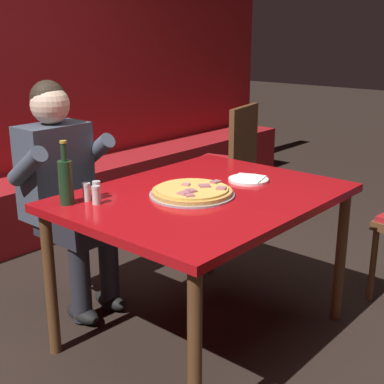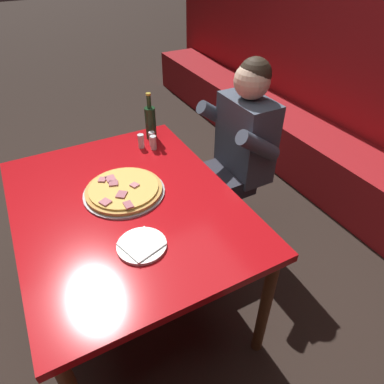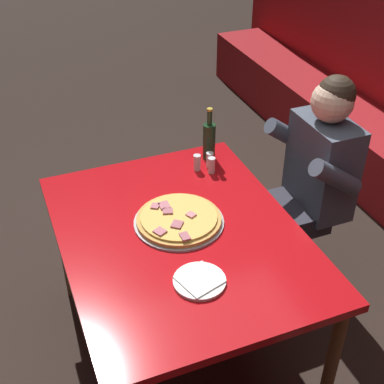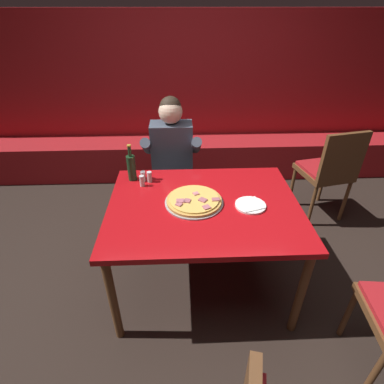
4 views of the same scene
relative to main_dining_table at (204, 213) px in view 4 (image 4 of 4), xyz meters
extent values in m
plane|color=black|center=(0.00, 0.00, -0.70)|extent=(24.00, 24.00, 0.00)
cube|color=#A3191E|center=(0.00, 2.18, 0.25)|extent=(6.80, 0.16, 1.90)
cube|color=#A3191E|center=(0.00, 1.86, -0.47)|extent=(6.46, 0.48, 0.46)
cylinder|color=brown|center=(-0.60, -0.45, -0.33)|extent=(0.06, 0.06, 0.73)
cylinder|color=brown|center=(0.60, -0.45, -0.33)|extent=(0.06, 0.06, 0.73)
cylinder|color=brown|center=(-0.60, 0.45, -0.33)|extent=(0.06, 0.06, 0.73)
cylinder|color=brown|center=(0.60, 0.45, -0.33)|extent=(0.06, 0.06, 0.73)
cube|color=#B20F14|center=(0.00, 0.00, 0.06)|extent=(1.32, 1.02, 0.04)
cylinder|color=#9E9EA3|center=(-0.07, 0.02, 0.08)|extent=(0.41, 0.41, 0.01)
cylinder|color=#C69347|center=(-0.07, 0.02, 0.10)|extent=(0.38, 0.38, 0.02)
cylinder|color=#E0B251|center=(-0.07, 0.02, 0.11)|extent=(0.34, 0.34, 0.01)
cube|color=#C6757A|center=(-0.05, 0.07, 0.12)|extent=(0.05, 0.05, 0.01)
cube|color=#A85B66|center=(-0.12, -0.02, 0.12)|extent=(0.05, 0.06, 0.01)
cube|color=#B76670|center=(0.01, -0.09, 0.12)|extent=(0.06, 0.06, 0.01)
cube|color=#B76670|center=(-0.16, -0.02, 0.12)|extent=(0.06, 0.05, 0.01)
cube|color=#A85B66|center=(-0.01, -0.01, 0.12)|extent=(0.07, 0.07, 0.01)
cube|color=#A85B66|center=(0.08, -0.01, 0.12)|extent=(0.05, 0.04, 0.01)
cube|color=#B76670|center=(-0.17, -0.06, 0.12)|extent=(0.05, 0.05, 0.01)
cylinder|color=white|center=(0.32, -0.04, 0.08)|extent=(0.21, 0.21, 0.01)
cube|color=white|center=(0.32, -0.04, 0.09)|extent=(0.19, 0.19, 0.01)
cylinder|color=#19381E|center=(-0.53, 0.37, 0.18)|extent=(0.07, 0.07, 0.20)
cylinder|color=#19381E|center=(-0.53, 0.37, 0.32)|extent=(0.03, 0.03, 0.08)
cylinder|color=#B29933|center=(-0.53, 0.37, 0.36)|extent=(0.03, 0.03, 0.01)
cylinder|color=silver|center=(-0.45, 0.33, 0.11)|extent=(0.04, 0.04, 0.07)
cylinder|color=#B23323|center=(-0.45, 0.33, 0.10)|extent=(0.03, 0.03, 0.04)
cylinder|color=silver|center=(-0.45, 0.33, 0.16)|extent=(0.04, 0.04, 0.01)
cylinder|color=silver|center=(-0.40, 0.32, 0.11)|extent=(0.04, 0.04, 0.07)
cylinder|color=#516B33|center=(-0.40, 0.32, 0.10)|extent=(0.03, 0.03, 0.04)
cylinder|color=silver|center=(-0.40, 0.32, 0.16)|extent=(0.04, 0.04, 0.01)
cylinder|color=silver|center=(-0.45, 0.26, 0.11)|extent=(0.04, 0.04, 0.07)
cylinder|color=#28231E|center=(-0.45, 0.26, 0.10)|extent=(0.03, 0.03, 0.04)
cylinder|color=silver|center=(-0.45, 0.26, 0.16)|extent=(0.04, 0.04, 0.01)
ellipsoid|color=black|center=(-0.33, 0.58, -0.65)|extent=(0.11, 0.24, 0.09)
ellipsoid|color=black|center=(-0.13, 0.58, -0.65)|extent=(0.11, 0.24, 0.09)
cylinder|color=#282833|center=(-0.33, 0.58, -0.47)|extent=(0.11, 0.11, 0.43)
cylinder|color=#282833|center=(-0.13, 0.58, -0.47)|extent=(0.11, 0.11, 0.43)
cube|color=#282833|center=(-0.23, 0.68, -0.19)|extent=(0.34, 0.40, 0.12)
cube|color=#424C5B|center=(-0.23, 0.88, 0.08)|extent=(0.38, 0.22, 0.52)
cylinder|color=#424C5B|center=(-0.45, 0.80, 0.16)|extent=(0.09, 0.30, 0.25)
cylinder|color=#424C5B|center=(-0.01, 0.80, 0.16)|extent=(0.09, 0.30, 0.25)
sphere|color=beige|center=(-0.23, 0.88, 0.45)|extent=(0.21, 0.21, 0.21)
sphere|color=#2D2319|center=(-0.23, 0.89, 0.48)|extent=(0.19, 0.19, 0.19)
cylinder|color=brown|center=(1.43, 1.13, -0.46)|extent=(0.04, 0.04, 0.47)
cylinder|color=brown|center=(1.06, 1.05, -0.46)|extent=(0.04, 0.04, 0.47)
cylinder|color=brown|center=(1.51, 0.76, -0.46)|extent=(0.04, 0.04, 0.47)
cylinder|color=brown|center=(1.14, 0.68, -0.46)|extent=(0.04, 0.04, 0.47)
cube|color=brown|center=(1.29, 0.91, -0.20)|extent=(0.52, 0.52, 0.05)
cube|color=#A3191E|center=(1.29, 0.91, -0.16)|extent=(0.48, 0.48, 0.03)
cube|color=brown|center=(1.33, 0.71, 0.06)|extent=(0.44, 0.13, 0.47)
cube|color=#A3191E|center=(1.32, 0.74, 0.06)|extent=(0.36, 0.10, 0.39)
cylinder|color=brown|center=(0.92, -0.51, -0.48)|extent=(0.04, 0.04, 0.44)
cylinder|color=brown|center=(0.89, -0.89, -0.48)|extent=(0.04, 0.04, 0.44)
camera|label=1|loc=(-1.91, -1.56, 0.84)|focal=50.00mm
camera|label=2|loc=(1.29, -0.32, 1.14)|focal=32.00mm
camera|label=3|loc=(1.71, -0.62, 1.57)|focal=50.00mm
camera|label=4|loc=(-0.15, -1.69, 1.26)|focal=28.00mm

